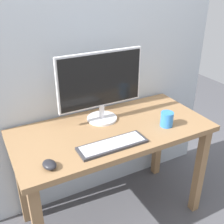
{
  "coord_description": "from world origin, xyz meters",
  "views": [
    {
      "loc": [
        -0.74,
        -1.39,
        1.69
      ],
      "look_at": [
        -0.0,
        0.0,
        0.89
      ],
      "focal_mm": 44.19,
      "sensor_mm": 36.0,
      "label": 1
    }
  ],
  "objects": [
    {
      "name": "ground_plane",
      "position": [
        0.0,
        0.0,
        0.0
      ],
      "size": [
        6.0,
        6.0,
        0.0
      ],
      "primitive_type": "plane",
      "color": "#4C4C51"
    },
    {
      "name": "monitor",
      "position": [
        -0.01,
        0.15,
        1.03
      ],
      "size": [
        0.6,
        0.21,
        0.48
      ],
      "color": "silver",
      "rests_on": "desk"
    },
    {
      "name": "mouse",
      "position": [
        -0.49,
        -0.21,
        0.79
      ],
      "size": [
        0.09,
        0.11,
        0.04
      ],
      "primitive_type": "ellipsoid",
      "rotation": [
        0.0,
        0.0,
        0.2
      ],
      "color": "#232328",
      "rests_on": "desk"
    },
    {
      "name": "coffee_mug",
      "position": [
        0.34,
        -0.14,
        0.82
      ],
      "size": [
        0.08,
        0.08,
        0.1
      ],
      "primitive_type": "cylinder",
      "color": "#337FD8",
      "rests_on": "desk"
    },
    {
      "name": "desk",
      "position": [
        0.0,
        0.0,
        0.66
      ],
      "size": [
        1.31,
        0.63,
        0.77
      ],
      "color": "#936D47",
      "rests_on": "ground_plane"
    },
    {
      "name": "keyboard_primary",
      "position": [
        -0.1,
        -0.19,
        0.78
      ],
      "size": [
        0.42,
        0.14,
        0.02
      ],
      "color": "#333338",
      "rests_on": "desk"
    },
    {
      "name": "wall_back",
      "position": [
        0.0,
        0.35,
        1.5
      ],
      "size": [
        2.12,
        0.04,
        3.0
      ],
      "primitive_type": "cube",
      "color": "#B2BCC6",
      "rests_on": "ground_plane"
    }
  ]
}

